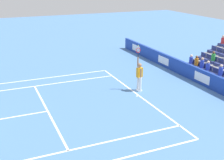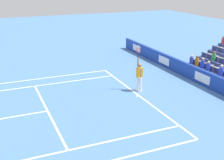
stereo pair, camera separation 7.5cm
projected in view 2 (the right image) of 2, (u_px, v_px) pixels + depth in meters
The scene contains 8 objects.
line_baseline at pixel (139, 96), 17.83m from camera, with size 10.97×0.10×0.01m, color white.
line_service at pixel (48, 111), 15.81m from camera, with size 8.23×0.10×0.01m, color white.
line_singles_sideline_left at pixel (28, 87), 19.22m from camera, with size 0.10×11.89×0.01m, color white.
line_singles_sideline_right at pixel (57, 153), 12.07m from camera, with size 0.10×11.89×0.01m, color white.
line_doubles_sideline_left at pixel (25, 81), 20.41m from camera, with size 0.10×11.89×0.01m, color white.
line_centre_mark at pixel (138, 96), 17.80m from camera, with size 0.10×0.20×0.01m, color white.
sponsor_barrier at pixel (203, 78), 19.41m from camera, with size 23.08×0.22×1.01m.
tennis_player at pixel (139, 76), 18.31m from camera, with size 0.53×0.37×2.85m.
Camera 2 is at (-14.57, -3.94, 6.79)m, focal length 47.74 mm.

